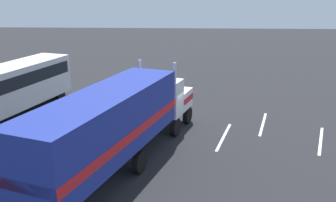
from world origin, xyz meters
The scene contains 7 objects.
ground_plane centered at (0.00, 0.00, 0.00)m, with size 120.00×120.00×0.00m, color #232326.
lane_stripe_near centered at (-1.19, -3.50, 0.01)m, with size 4.40×0.16×0.01m, color silver.
lane_stripe_mid centered at (1.09, -6.28, 0.01)m, with size 4.40×0.16×0.01m, color silver.
lane_stripe_far centered at (-1.50, -9.11, 0.01)m, with size 4.40×0.16×0.01m, color silver.
semi_truck centered at (-5.36, 2.01, 2.52)m, with size 14.19×6.98×4.50m.
person_bystander centered at (-4.64, 4.49, 0.89)m, with size 0.37×0.47×1.63m.
parked_bus centered at (2.24, 11.01, 2.07)m, with size 11.27×5.53×3.40m.
Camera 1 is at (-21.64, -1.14, 8.55)m, focal length 39.15 mm.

